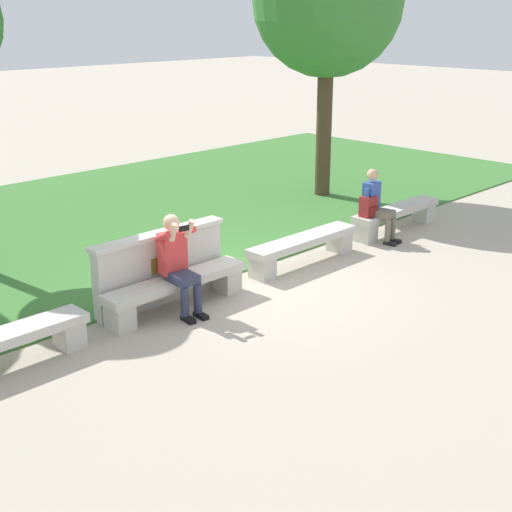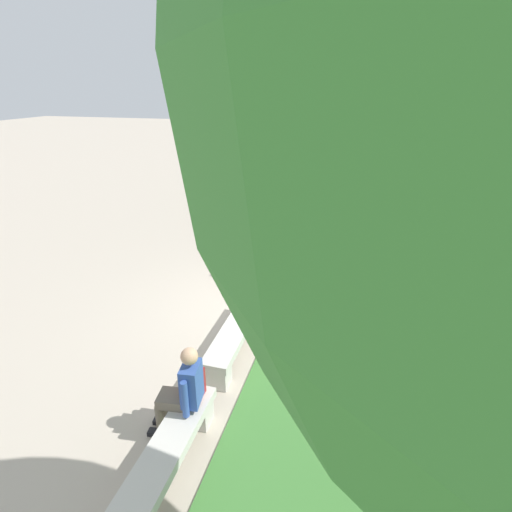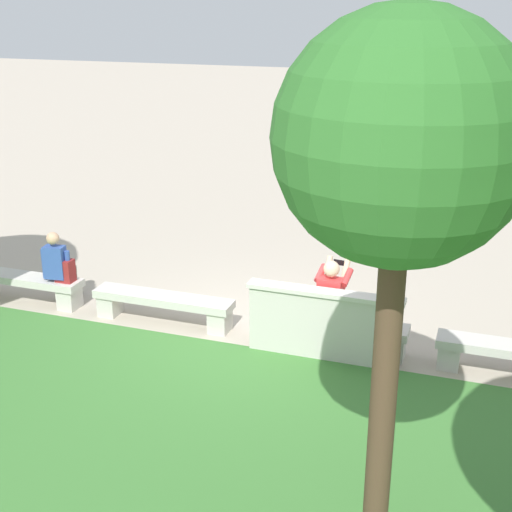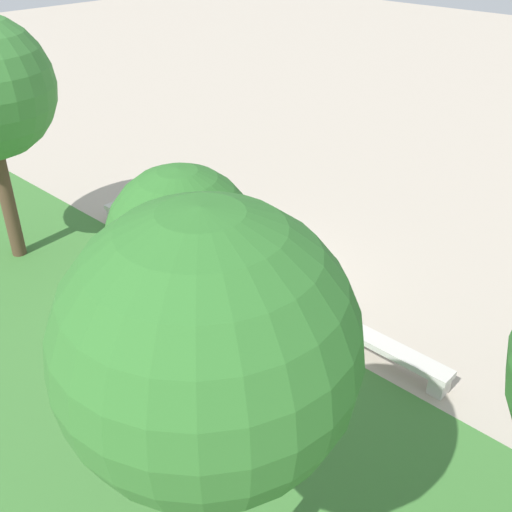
{
  "view_description": "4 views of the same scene",
  "coord_description": "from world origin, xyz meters",
  "px_view_note": "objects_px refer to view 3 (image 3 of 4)",
  "views": [
    {
      "loc": [
        -6.81,
        -7.06,
        3.82
      ],
      "look_at": [
        -0.57,
        -0.8,
        0.77
      ],
      "focal_mm": 50.0,
      "sensor_mm": 36.0,
      "label": 1
    },
    {
      "loc": [
        6.41,
        1.74,
        3.97
      ],
      "look_at": [
        -0.62,
        -0.21,
        0.81
      ],
      "focal_mm": 28.0,
      "sensor_mm": 36.0,
      "label": 2
    },
    {
      "loc": [
        -3.24,
        8.83,
        4.67
      ],
      "look_at": [
        0.05,
        -0.73,
        0.97
      ],
      "focal_mm": 50.0,
      "sensor_mm": 36.0,
      "label": 3
    },
    {
      "loc": [
        -7.76,
        7.81,
        7.36
      ],
      "look_at": [
        -0.25,
        -0.17,
        0.84
      ],
      "focal_mm": 42.0,
      "sensor_mm": 36.0,
      "label": 4
    }
  ],
  "objects_px": {
    "bench_mid": "(163,304)",
    "bench_far": "(20,283)",
    "person_distant": "(59,266)",
    "person_photographer": "(333,298)",
    "tree_right_background": "(401,145)",
    "bench_near": "(329,328)",
    "backpack": "(65,271)"
  },
  "relations": [
    {
      "from": "person_distant",
      "to": "tree_right_background",
      "type": "bearing_deg",
      "value": 146.75
    },
    {
      "from": "tree_right_background",
      "to": "bench_near",
      "type": "bearing_deg",
      "value": -70.54
    },
    {
      "from": "bench_mid",
      "to": "bench_far",
      "type": "height_order",
      "value": "same"
    },
    {
      "from": "person_distant",
      "to": "backpack",
      "type": "distance_m",
      "value": 0.16
    },
    {
      "from": "bench_near",
      "to": "tree_right_background",
      "type": "relative_size",
      "value": 0.47
    },
    {
      "from": "bench_far",
      "to": "person_photographer",
      "type": "xyz_separation_m",
      "value": [
        -5.15,
        -0.08,
        0.43
      ]
    },
    {
      "from": "bench_mid",
      "to": "person_distant",
      "type": "xyz_separation_m",
      "value": [
        1.83,
        -0.07,
        0.37
      ]
    },
    {
      "from": "bench_mid",
      "to": "bench_far",
      "type": "bearing_deg",
      "value": 0.0
    },
    {
      "from": "person_photographer",
      "to": "bench_near",
      "type": "bearing_deg",
      "value": 71.15
    },
    {
      "from": "person_photographer",
      "to": "bench_far",
      "type": "bearing_deg",
      "value": 0.86
    },
    {
      "from": "person_photographer",
      "to": "backpack",
      "type": "xyz_separation_m",
      "value": [
        4.27,
        0.06,
        -0.11
      ]
    },
    {
      "from": "person_photographer",
      "to": "tree_right_background",
      "type": "xyz_separation_m",
      "value": [
        -1.27,
        3.74,
        2.92
      ]
    },
    {
      "from": "bench_near",
      "to": "tree_right_background",
      "type": "xyz_separation_m",
      "value": [
        -1.29,
        3.66,
        3.35
      ]
    },
    {
      "from": "person_photographer",
      "to": "backpack",
      "type": "height_order",
      "value": "person_photographer"
    },
    {
      "from": "bench_near",
      "to": "bench_far",
      "type": "bearing_deg",
      "value": 0.0
    },
    {
      "from": "bench_mid",
      "to": "bench_far",
      "type": "relative_size",
      "value": 1.0
    },
    {
      "from": "bench_near",
      "to": "person_photographer",
      "type": "relative_size",
      "value": 1.66
    },
    {
      "from": "person_distant",
      "to": "tree_right_background",
      "type": "xyz_separation_m",
      "value": [
        -5.68,
        3.73,
        2.99
      ]
    },
    {
      "from": "bench_near",
      "to": "backpack",
      "type": "distance_m",
      "value": 4.26
    },
    {
      "from": "bench_mid",
      "to": "backpack",
      "type": "relative_size",
      "value": 5.13
    },
    {
      "from": "person_photographer",
      "to": "tree_right_background",
      "type": "height_order",
      "value": "tree_right_background"
    },
    {
      "from": "person_distant",
      "to": "tree_right_background",
      "type": "relative_size",
      "value": 0.27
    },
    {
      "from": "bench_near",
      "to": "bench_mid",
      "type": "relative_size",
      "value": 1.0
    },
    {
      "from": "person_distant",
      "to": "tree_right_background",
      "type": "height_order",
      "value": "tree_right_background"
    },
    {
      "from": "person_distant",
      "to": "person_photographer",
      "type": "bearing_deg",
      "value": -179.85
    },
    {
      "from": "tree_right_background",
      "to": "person_photographer",
      "type": "bearing_deg",
      "value": -71.27
    },
    {
      "from": "person_photographer",
      "to": "person_distant",
      "type": "distance_m",
      "value": 4.42
    },
    {
      "from": "bench_mid",
      "to": "tree_right_background",
      "type": "height_order",
      "value": "tree_right_background"
    },
    {
      "from": "bench_far",
      "to": "person_distant",
      "type": "height_order",
      "value": "person_distant"
    },
    {
      "from": "bench_mid",
      "to": "person_photographer",
      "type": "distance_m",
      "value": 2.63
    },
    {
      "from": "bench_far",
      "to": "person_photographer",
      "type": "bearing_deg",
      "value": -179.14
    },
    {
      "from": "person_photographer",
      "to": "person_distant",
      "type": "relative_size",
      "value": 1.05
    }
  ]
}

